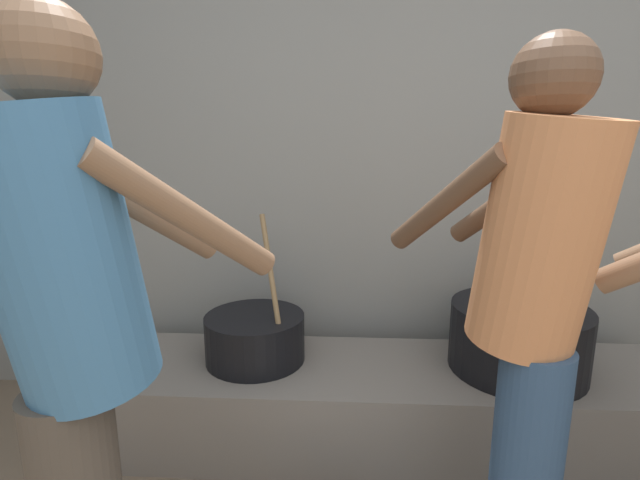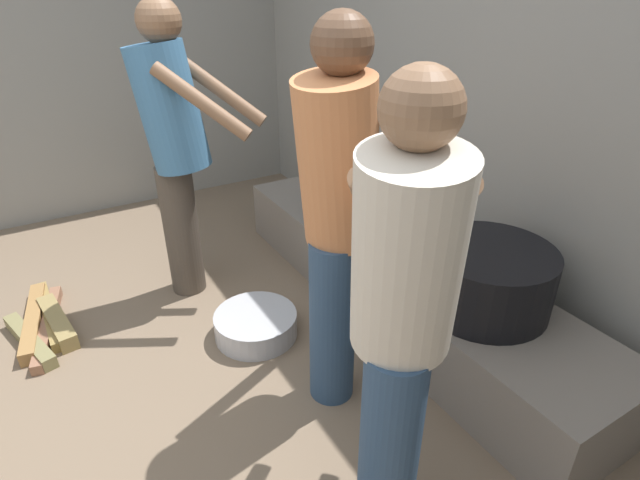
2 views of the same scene
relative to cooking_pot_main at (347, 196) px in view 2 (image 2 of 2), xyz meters
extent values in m
plane|color=#75604C|center=(0.84, -1.75, -0.48)|extent=(10.69, 10.69, 0.00)
cube|color=gray|center=(0.84, 0.48, 0.74)|extent=(5.55, 0.20, 2.45)
cube|color=slate|center=(0.58, -0.04, -0.30)|extent=(2.60, 0.60, 0.37)
cylinder|color=black|center=(0.00, 0.00, 0.00)|extent=(0.45, 0.45, 0.21)
cylinder|color=#937047|center=(0.08, 0.00, 0.30)|extent=(0.14, 0.24, 0.51)
cylinder|color=black|center=(1.17, -0.02, 0.04)|extent=(0.58, 0.58, 0.29)
cylinder|color=navy|center=(0.95, -0.70, -0.09)|extent=(0.20, 0.20, 0.78)
cylinder|color=#D17F4C|center=(0.94, -0.68, 0.62)|extent=(0.45, 0.48, 0.67)
sphere|color=brown|center=(0.93, -0.67, 1.03)|extent=(0.22, 0.22, 0.22)
cylinder|color=brown|center=(0.94, -0.40, 0.69)|extent=(0.29, 0.45, 0.36)
cylinder|color=brown|center=(0.70, -0.53, 0.69)|extent=(0.29, 0.45, 0.36)
cylinder|color=#4C4238|center=(-0.23, -1.00, -0.09)|extent=(0.20, 0.20, 0.79)
cylinder|color=teal|center=(-0.21, -0.98, 0.63)|extent=(0.48, 0.49, 0.67)
sphere|color=brown|center=(-0.21, -0.97, 1.04)|extent=(0.22, 0.22, 0.22)
cylinder|color=brown|center=(0.04, -0.88, 0.70)|extent=(0.36, 0.41, 0.37)
cylinder|color=brown|center=(-0.16, -0.71, 0.70)|extent=(0.36, 0.41, 0.37)
cylinder|color=navy|center=(1.56, -0.86, -0.11)|extent=(0.20, 0.20, 0.75)
cylinder|color=beige|center=(1.54, -0.84, 0.57)|extent=(0.48, 0.48, 0.64)
sphere|color=brown|center=(1.53, -0.83, 0.96)|extent=(0.21, 0.21, 0.21)
cylinder|color=brown|center=(1.45, -0.59, 0.63)|extent=(0.39, 0.35, 0.35)
cylinder|color=brown|center=(1.28, -0.80, 0.63)|extent=(0.39, 0.35, 0.35)
cylinder|color=#B7B7BC|center=(0.40, -0.84, -0.42)|extent=(0.44, 0.44, 0.13)
cube|color=#8F6147|center=(-0.21, -1.80, -0.45)|extent=(0.72, 0.21, 0.06)
cube|color=olive|center=(-0.11, -1.89, -0.45)|extent=(0.53, 0.22, 0.07)
cube|color=olive|center=(-0.32, -1.78, -0.45)|extent=(0.68, 0.08, 0.06)
cube|color=olive|center=(-0.20, -1.75, -0.44)|extent=(0.50, 0.16, 0.09)
cube|color=#9C7140|center=(-0.28, -1.86, -0.44)|extent=(0.69, 0.18, 0.08)
camera|label=1|loc=(0.41, -1.90, 0.86)|focal=25.05mm
camera|label=2|loc=(2.41, -1.63, 1.24)|focal=28.01mm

